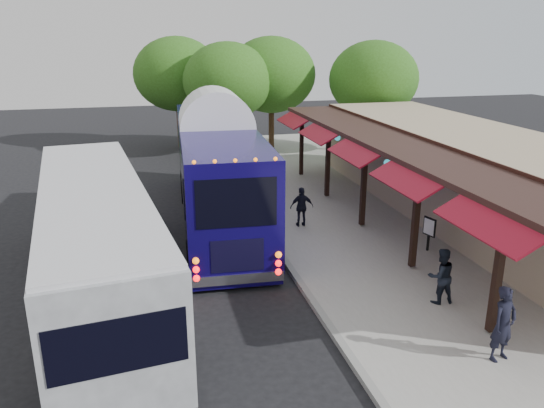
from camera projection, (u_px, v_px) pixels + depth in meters
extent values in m
plane|color=black|center=(298.00, 285.00, 16.08)|extent=(90.00, 90.00, 0.00)
cube|color=#9E9B93|center=(390.00, 225.00, 20.91)|extent=(10.00, 40.00, 0.15)
cube|color=gray|center=(268.00, 236.00, 19.76)|extent=(0.20, 40.00, 0.16)
cube|color=tan|center=(473.00, 178.00, 21.20)|extent=(5.00, 20.00, 3.60)
cube|color=black|center=(419.00, 144.00, 20.15)|extent=(0.06, 20.00, 0.60)
cube|color=#331E19|center=(394.00, 142.00, 19.87)|extent=(2.60, 20.00, 0.18)
cube|color=black|center=(498.00, 273.00, 12.71)|extent=(0.18, 0.18, 3.16)
cube|color=maroon|center=(489.00, 221.00, 12.20)|extent=(1.00, 3.20, 0.57)
cube|color=black|center=(416.00, 219.00, 16.40)|extent=(0.18, 0.18, 3.16)
cube|color=maroon|center=(406.00, 178.00, 15.90)|extent=(1.00, 3.20, 0.57)
cube|color=black|center=(364.00, 185.00, 20.10)|extent=(0.18, 0.18, 3.16)
cube|color=maroon|center=(355.00, 151.00, 19.59)|extent=(1.00, 3.20, 0.57)
cube|color=black|center=(328.00, 162.00, 23.80)|extent=(0.18, 0.18, 3.16)
cube|color=maroon|center=(320.00, 133.00, 23.29)|extent=(1.00, 3.20, 0.57)
cube|color=black|center=(302.00, 145.00, 27.49)|extent=(0.18, 0.18, 3.16)
cube|color=maroon|center=(294.00, 119.00, 26.98)|extent=(1.00, 3.20, 0.57)
sphere|color=teal|center=(470.00, 204.00, 14.33)|extent=(0.26, 0.26, 0.26)
sphere|color=teal|center=(387.00, 163.00, 18.95)|extent=(0.26, 0.26, 0.26)
sphere|color=teal|center=(337.00, 138.00, 23.57)|extent=(0.26, 0.26, 0.26)
cube|color=#0F064F|center=(217.00, 168.00, 21.04)|extent=(3.60, 13.26, 3.44)
cube|color=#0F064F|center=(218.00, 213.00, 21.61)|extent=(3.53, 13.12, 0.38)
ellipsoid|color=white|center=(216.00, 125.00, 20.52)|extent=(3.58, 13.00, 0.61)
cube|color=black|center=(251.00, 202.00, 14.80)|extent=(2.28, 0.17, 1.42)
cube|color=silver|center=(251.00, 277.00, 15.58)|extent=(2.74, 0.37, 0.31)
sphere|color=#FF0C0C|center=(211.00, 274.00, 15.12)|extent=(0.20, 0.20, 0.20)
sphere|color=#FF0C0C|center=(291.00, 265.00, 15.68)|extent=(0.20, 0.20, 0.20)
cylinder|color=black|center=(202.00, 258.00, 16.64)|extent=(0.40, 1.15, 1.14)
cylinder|color=black|center=(280.00, 250.00, 17.23)|extent=(0.40, 1.15, 1.14)
cylinder|color=black|center=(179.00, 183.00, 25.12)|extent=(0.40, 1.15, 1.14)
cylinder|color=black|center=(231.00, 179.00, 25.71)|extent=(0.40, 1.15, 1.14)
cube|color=gray|center=(96.00, 238.00, 14.86)|extent=(4.21, 12.69, 2.87)
cube|color=black|center=(43.00, 234.00, 14.47)|extent=(1.32, 10.51, 1.08)
cube|color=black|center=(146.00, 226.00, 15.11)|extent=(1.32, 10.51, 1.08)
cube|color=silver|center=(91.00, 187.00, 14.41)|extent=(4.12, 12.44, 0.11)
cylinder|color=black|center=(26.00, 376.00, 10.94)|extent=(0.43, 1.07, 1.04)
cylinder|color=black|center=(150.00, 359.00, 11.52)|extent=(0.43, 1.07, 1.04)
cylinder|color=black|center=(70.00, 238.00, 18.42)|extent=(0.43, 1.07, 1.04)
cylinder|color=black|center=(143.00, 231.00, 19.00)|extent=(0.43, 1.07, 1.04)
imported|color=black|center=(504.00, 324.00, 11.90)|extent=(0.75, 0.59, 1.80)
imported|color=black|center=(441.00, 276.00, 14.51)|extent=(0.78, 0.61, 1.59)
imported|color=black|center=(302.00, 207.00, 20.41)|extent=(0.93, 0.44, 1.55)
imported|color=black|center=(267.00, 171.00, 25.87)|extent=(1.09, 0.79, 1.53)
cube|color=black|center=(429.00, 234.00, 18.11)|extent=(0.08, 0.08, 1.19)
cube|color=black|center=(430.00, 227.00, 18.03)|extent=(0.18, 0.53, 0.65)
cube|color=white|center=(429.00, 227.00, 18.02)|extent=(0.13, 0.44, 0.54)
cylinder|color=#382314|center=(229.00, 131.00, 32.91)|extent=(0.36, 0.36, 3.13)
ellipsoid|color=#2C5816|center=(228.00, 81.00, 31.98)|extent=(5.40, 5.40, 4.59)
cylinder|color=#382314|center=(271.00, 125.00, 34.71)|extent=(0.36, 0.36, 3.26)
ellipsoid|color=#2C5816|center=(271.00, 75.00, 33.74)|extent=(5.64, 5.64, 4.79)
cylinder|color=#382314|center=(371.00, 129.00, 33.41)|extent=(0.36, 0.36, 3.16)
ellipsoid|color=#2C5816|center=(373.00, 79.00, 32.47)|extent=(5.46, 5.46, 4.64)
cylinder|color=#382314|center=(180.00, 123.00, 35.51)|extent=(0.36, 0.36, 3.26)
ellipsoid|color=#2C5816|center=(177.00, 74.00, 34.54)|extent=(5.63, 5.63, 4.79)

